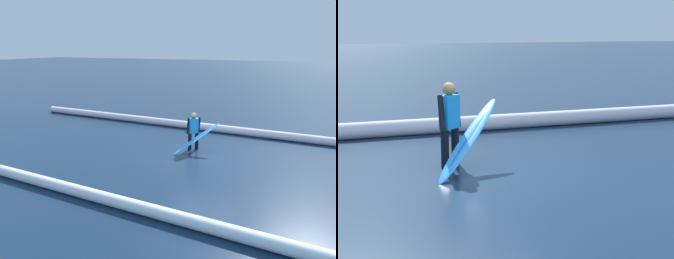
% 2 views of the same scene
% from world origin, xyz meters
% --- Properties ---
extents(ground_plane, '(159.23, 159.23, 0.00)m').
position_xyz_m(ground_plane, '(0.00, 0.00, 0.00)').
color(ground_plane, '#152A44').
extents(surfer, '(0.44, 0.47, 1.46)m').
position_xyz_m(surfer, '(0.49, -0.71, 0.82)').
color(surfer, black).
rests_on(surfer, ground_plane).
extents(surfboard, '(1.60, 1.52, 1.13)m').
position_xyz_m(surfboard, '(0.26, -0.38, 0.55)').
color(surfboard, '#268CE5').
rests_on(surfboard, ground_plane).
extents(wave_crest_foreground, '(24.76, 1.48, 0.36)m').
position_xyz_m(wave_crest_foreground, '(-1.58, -3.52, 0.18)').
color(wave_crest_foreground, white).
rests_on(wave_crest_foreground, ground_plane).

